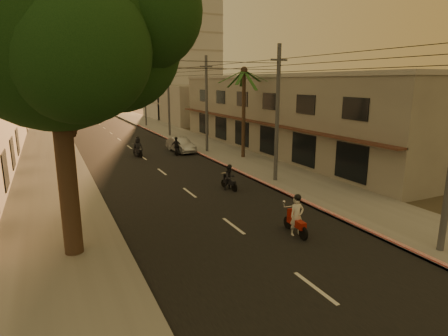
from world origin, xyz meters
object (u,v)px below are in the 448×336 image
at_px(scooter_far_a, 138,148).
at_px(parked_car, 181,145).
at_px(scooter_red, 296,217).
at_px(scooter_mid_a, 230,178).
at_px(broadleaf_tree, 65,28).
at_px(scooter_mid_b, 176,147).
at_px(palm_tree, 244,76).

bearing_deg(scooter_far_a, parked_car, -3.21).
bearing_deg(scooter_red, scooter_mid_a, 91.48).
bearing_deg(broadleaf_tree, scooter_red, -14.33).
distance_m(scooter_mid_b, parked_car, 1.40).
height_order(palm_tree, scooter_far_a, palm_tree).
relative_size(palm_tree, scooter_far_a, 4.34).
height_order(broadleaf_tree, scooter_mid_a, broadleaf_tree).
bearing_deg(parked_car, scooter_far_a, -178.37).
relative_size(broadleaf_tree, scooter_mid_a, 7.24).
distance_m(scooter_mid_a, scooter_mid_b, 12.48).
distance_m(scooter_mid_b, scooter_far_a, 3.48).
bearing_deg(parked_car, scooter_mid_a, -101.56).
bearing_deg(scooter_mid_b, scooter_red, -78.11).
bearing_deg(scooter_red, scooter_far_a, 101.49).
relative_size(scooter_far_a, parked_car, 0.44).
xyz_separation_m(scooter_far_a, parked_car, (4.26, 0.54, -0.15)).
height_order(scooter_red, scooter_far_a, scooter_red).
bearing_deg(scooter_far_a, broadleaf_tree, -119.25).
distance_m(scooter_red, scooter_mid_b, 20.15).
height_order(palm_tree, parked_car, palm_tree).
relative_size(palm_tree, parked_car, 1.90).
height_order(scooter_red, parked_car, scooter_red).
distance_m(scooter_mid_a, parked_car, 13.67).
bearing_deg(scooter_mid_b, broadleaf_tree, -103.62).
bearing_deg(scooter_far_a, scooter_mid_a, -88.17).
xyz_separation_m(broadleaf_tree, scooter_red, (8.67, -2.21, -7.65)).
distance_m(palm_tree, scooter_red, 18.26).
bearing_deg(palm_tree, scooter_mid_b, 140.26).
bearing_deg(scooter_mid_b, palm_tree, -24.83).
height_order(broadleaf_tree, palm_tree, broadleaf_tree).
bearing_deg(scooter_mid_a, palm_tree, 48.37).
xyz_separation_m(scooter_red, scooter_mid_b, (1.06, 20.12, -0.06)).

